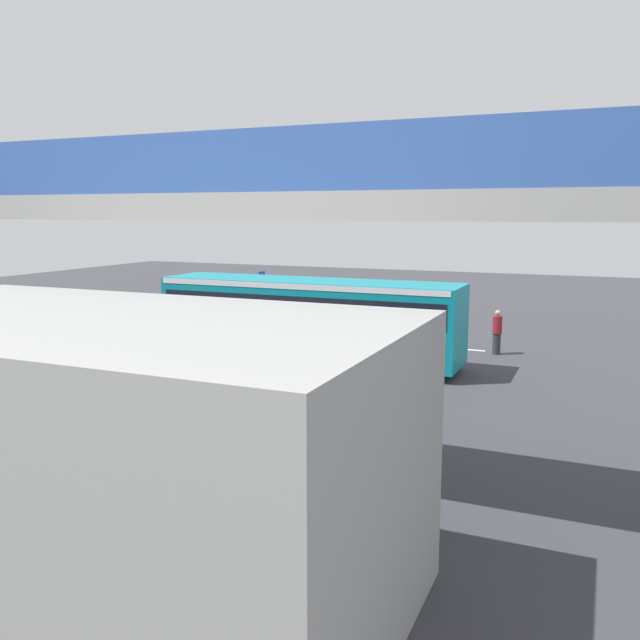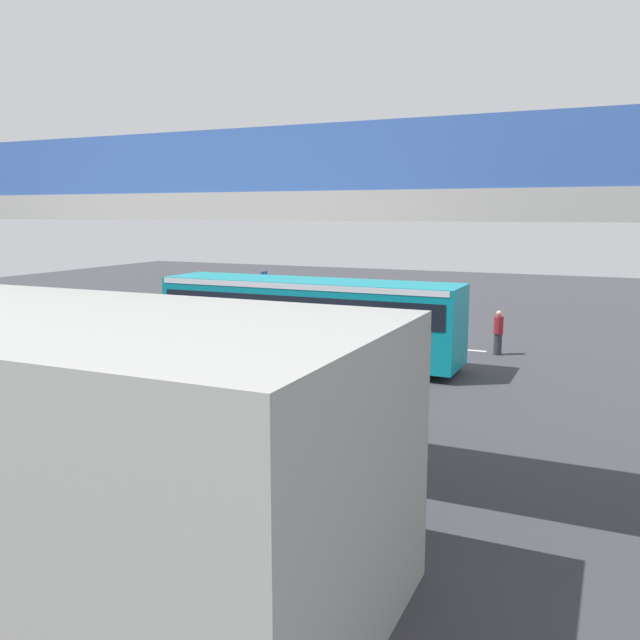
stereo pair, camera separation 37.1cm
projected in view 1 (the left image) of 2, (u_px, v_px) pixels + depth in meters
ground at (343, 356)px, 26.28m from camera, size 80.00×80.00×0.00m
city_bus at (308, 313)px, 24.95m from camera, size 11.54×2.85×3.15m
parked_van at (77, 331)px, 25.32m from camera, size 4.80×2.17×2.05m
bicycle_orange at (114, 340)px, 27.64m from camera, size 1.77×0.44×0.96m
pedestrian at (497, 332)px, 26.59m from camera, size 0.38×0.38×1.79m
traffic_sign at (262, 290)px, 32.44m from camera, size 0.08×0.60×2.80m
lane_dash_leftmost at (461, 349)px, 27.71m from camera, size 2.00×0.20×0.01m
lane_dash_left at (370, 342)px, 29.28m from camera, size 2.00×0.20×0.01m
lane_dash_centre at (289, 335)px, 30.84m from camera, size 2.00×0.20×0.01m
pedestrian_overpass at (139, 226)px, 14.40m from camera, size 30.89×2.60×7.10m
station_building at (98, 458)px, 9.67m from camera, size 9.00×5.04×4.20m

